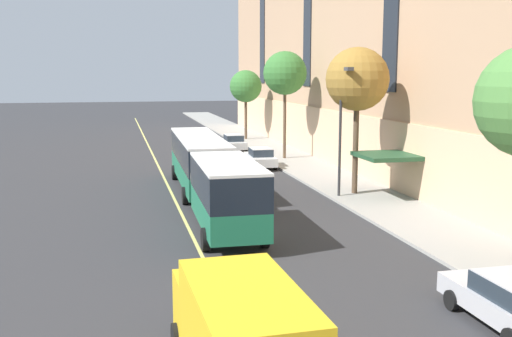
# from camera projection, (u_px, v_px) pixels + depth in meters

# --- Properties ---
(ground_plane) EXTENTS (260.00, 260.00, 0.00)m
(ground_plane) POSITION_uv_depth(u_px,v_px,m) (243.00, 231.00, 28.03)
(ground_plane) COLOR #303033
(sidewalk) EXTENTS (4.69, 160.00, 0.15)m
(sidewalk) POSITION_uv_depth(u_px,v_px,m) (388.00, 206.00, 32.91)
(sidewalk) COLOR #9E9B93
(sidewalk) RESTS_ON ground
(city_bus) EXTENTS (3.25, 20.95, 3.45)m
(city_bus) POSITION_uv_depth(u_px,v_px,m) (208.00, 169.00, 33.33)
(city_bus) COLOR #1E704C
(city_bus) RESTS_ON ground
(parked_car_white_1) EXTENTS (2.11, 4.80, 1.56)m
(parked_car_white_1) POSITION_uv_depth(u_px,v_px,m) (260.00, 158.00, 46.74)
(parked_car_white_1) COLOR silver
(parked_car_white_1) RESTS_ON ground
(parked_car_silver_2) EXTENTS (2.01, 4.67, 1.56)m
(parked_car_silver_2) POSITION_uv_depth(u_px,v_px,m) (508.00, 301.00, 17.37)
(parked_car_silver_2) COLOR #B7B7BC
(parked_car_silver_2) RESTS_ON ground
(parked_car_white_3) EXTENTS (2.00, 4.56, 1.56)m
(parked_car_white_3) POSITION_uv_depth(u_px,v_px,m) (233.00, 142.00, 56.86)
(parked_car_white_3) COLOR silver
(parked_car_white_3) RESTS_ON ground
(box_truck) EXTENTS (2.47, 6.61, 2.92)m
(box_truck) POSITION_uv_depth(u_px,v_px,m) (238.00, 331.00, 13.29)
(box_truck) COLOR gold
(box_truck) RESTS_ON ground
(street_tree_mid_block) EXTENTS (3.75, 3.75, 8.69)m
(street_tree_mid_block) POSITION_uv_depth(u_px,v_px,m) (357.00, 80.00, 35.15)
(street_tree_mid_block) COLOR brown
(street_tree_mid_block) RESTS_ON sidewalk
(street_tree_far_uptown) EXTENTS (3.64, 3.64, 8.98)m
(street_tree_far_uptown) POSITION_uv_depth(u_px,v_px,m) (285.00, 73.00, 49.88)
(street_tree_far_uptown) COLOR brown
(street_tree_far_uptown) RESTS_ON sidewalk
(street_tree_far_downtown) EXTENTS (3.48, 3.48, 7.48)m
(street_tree_far_downtown) POSITION_uv_depth(u_px,v_px,m) (246.00, 87.00, 64.89)
(street_tree_far_downtown) COLOR brown
(street_tree_far_downtown) RESTS_ON sidewalk
(street_lamp) EXTENTS (0.36, 1.48, 7.55)m
(street_lamp) POSITION_uv_depth(u_px,v_px,m) (342.00, 119.00, 34.47)
(street_lamp) COLOR #2D2D30
(street_lamp) RESTS_ON sidewalk
(lane_centerline) EXTENTS (0.16, 140.00, 0.01)m
(lane_centerline) POSITION_uv_depth(u_px,v_px,m) (184.00, 219.00, 30.36)
(lane_centerline) COLOR #E0D66B
(lane_centerline) RESTS_ON ground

